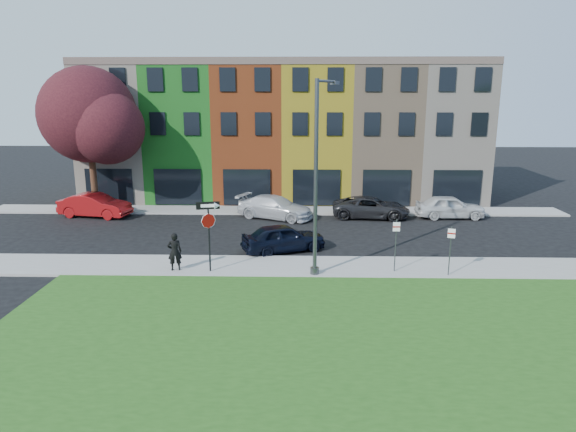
{
  "coord_description": "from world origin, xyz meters",
  "views": [
    {
      "loc": [
        -1.14,
        -20.13,
        8.1
      ],
      "look_at": [
        -1.74,
        4.0,
        2.3
      ],
      "focal_mm": 32.0,
      "sensor_mm": 36.0,
      "label": 1
    }
  ],
  "objects_px": {
    "stop_sign": "(209,222)",
    "street_lamp": "(318,179)",
    "sedan_near": "(283,238)",
    "man": "(175,252)"
  },
  "relations": [
    {
      "from": "stop_sign",
      "to": "street_lamp",
      "type": "xyz_separation_m",
      "value": [
        4.88,
        -0.06,
        2.02
      ]
    },
    {
      "from": "man",
      "to": "sedan_near",
      "type": "height_order",
      "value": "man"
    },
    {
      "from": "man",
      "to": "street_lamp",
      "type": "distance_m",
      "value": 7.36
    },
    {
      "from": "street_lamp",
      "to": "stop_sign",
      "type": "bearing_deg",
      "value": -156.35
    },
    {
      "from": "sedan_near",
      "to": "street_lamp",
      "type": "bearing_deg",
      "value": -178.88
    },
    {
      "from": "man",
      "to": "street_lamp",
      "type": "height_order",
      "value": "street_lamp"
    },
    {
      "from": "stop_sign",
      "to": "street_lamp",
      "type": "distance_m",
      "value": 5.28
    },
    {
      "from": "stop_sign",
      "to": "street_lamp",
      "type": "height_order",
      "value": "street_lamp"
    },
    {
      "from": "stop_sign",
      "to": "sedan_near",
      "type": "bearing_deg",
      "value": 33.66
    },
    {
      "from": "stop_sign",
      "to": "man",
      "type": "distance_m",
      "value": 2.17
    }
  ]
}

